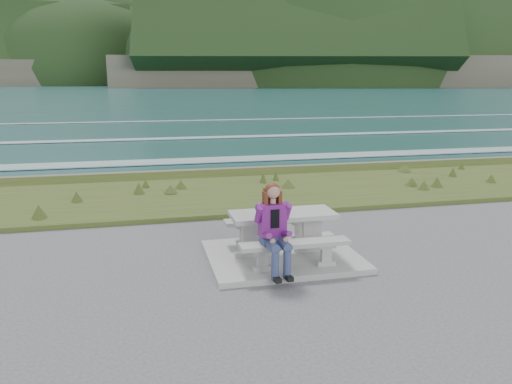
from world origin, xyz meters
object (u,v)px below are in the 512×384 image
bench_seaward (272,224)px  seated_woman (276,241)px  bench_landward (295,247)px  picnic_table (283,222)px

bench_seaward → seated_woman: seated_woman is taller
bench_landward → bench_seaward: same height
bench_landward → bench_seaward: size_ratio=1.00×
bench_landward → seated_woman: seated_woman is taller
picnic_table → bench_landward: (0.00, -0.70, -0.23)m
picnic_table → bench_seaward: 0.74m
picnic_table → bench_landward: picnic_table is taller
bench_landward → seated_woman: (-0.36, -0.14, 0.17)m
bench_seaward → bench_landward: bearing=-90.0°
bench_landward → seated_woman: size_ratio=1.26×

